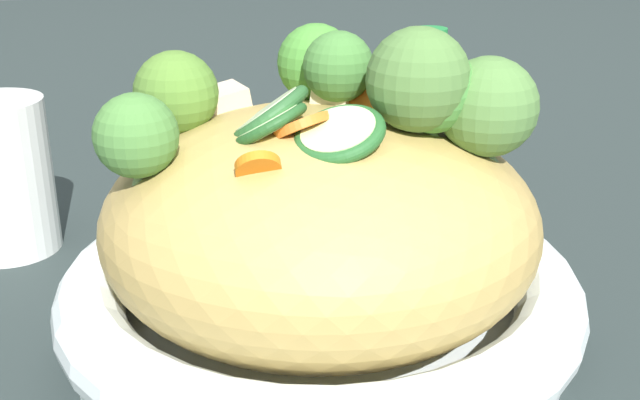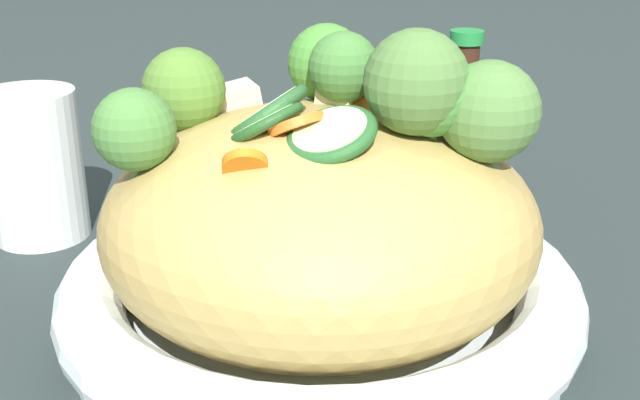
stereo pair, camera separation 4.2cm
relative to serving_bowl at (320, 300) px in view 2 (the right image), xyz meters
The scene contains 9 objects.
ground_plane 0.03m from the serving_bowl, ahead, with size 3.00×3.00×0.00m, color #273130.
serving_bowl is the anchor object (origin of this frame).
noodle_heap 0.05m from the serving_bowl, 139.19° to the left, with size 0.23×0.23×0.12m.
broccoli_florets 0.12m from the serving_bowl, 92.11° to the left, with size 0.14×0.23×0.08m.
carrot_coins 0.10m from the serving_bowl, 121.49° to the left, with size 0.13×0.14×0.04m.
zucchini_slices 0.11m from the serving_bowl, 45.36° to the right, with size 0.09×0.08×0.03m.
chicken_chunks 0.12m from the serving_bowl, 160.83° to the right, with size 0.07×0.09×0.04m.
soy_sauce_bottle 0.28m from the serving_bowl, 146.39° to the left, with size 0.05×0.05×0.13m.
drinking_glass 0.25m from the serving_bowl, 134.52° to the right, with size 0.07×0.07×0.11m.
Camera 2 is at (0.39, -0.06, 0.25)m, focal length 44.99 mm.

